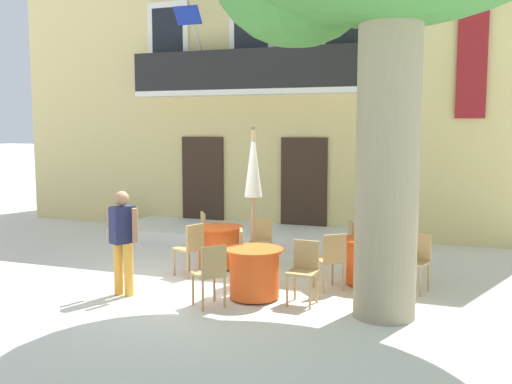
% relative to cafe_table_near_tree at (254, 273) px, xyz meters
% --- Properties ---
extents(ground_plane, '(120.00, 120.00, 0.00)m').
position_rel_cafe_table_near_tree_xyz_m(ground_plane, '(-1.26, 0.14, -0.39)').
color(ground_plane, silver).
extents(building_facade, '(13.00, 5.09, 7.50)m').
position_rel_cafe_table_near_tree_xyz_m(building_facade, '(-1.97, 7.13, 3.36)').
color(building_facade, '#DBC67F').
rests_on(building_facade, ground).
extents(entrance_step_platform, '(5.56, 2.06, 0.25)m').
position_rel_cafe_table_near_tree_xyz_m(entrance_step_platform, '(-1.97, 4.11, -0.27)').
color(entrance_step_platform, silver).
rests_on(entrance_step_platform, ground).
extents(cafe_table_near_tree, '(0.86, 0.86, 0.76)m').
position_rel_cafe_table_near_tree_xyz_m(cafe_table_near_tree, '(0.00, 0.00, 0.00)').
color(cafe_table_near_tree, '#EA561E').
rests_on(cafe_table_near_tree, ground).
extents(cafe_chair_near_tree_0, '(0.42, 0.42, 0.91)m').
position_rel_cafe_table_near_tree_xyz_m(cafe_chair_near_tree_0, '(0.75, 0.05, 0.14)').
color(cafe_chair_near_tree_0, tan).
rests_on(cafe_chair_near_tree_0, ground).
extents(cafe_chair_near_tree_1, '(0.52, 0.52, 0.91)m').
position_rel_cafe_table_near_tree_xyz_m(cafe_chair_near_tree_1, '(-0.36, 0.66, 0.14)').
color(cafe_chair_near_tree_1, tan).
rests_on(cafe_chair_near_tree_1, ground).
extents(cafe_chair_near_tree_2, '(0.56, 0.56, 0.91)m').
position_rel_cafe_table_near_tree_xyz_m(cafe_chair_near_tree_2, '(-0.42, -0.62, 0.14)').
color(cafe_chair_near_tree_2, tan).
rests_on(cafe_chair_near_tree_2, ground).
extents(cafe_table_middle, '(0.86, 0.86, 0.76)m').
position_rel_cafe_table_near_tree_xyz_m(cafe_table_middle, '(1.48, 1.38, 0.00)').
color(cafe_table_middle, '#EA561E').
rests_on(cafe_table_middle, ground).
extents(cafe_chair_middle_0, '(0.49, 0.49, 0.91)m').
position_rel_cafe_table_near_tree_xyz_m(cafe_chair_middle_0, '(2.22, 1.25, 0.14)').
color(cafe_chair_middle_0, tan).
rests_on(cafe_chair_middle_0, ground).
extents(cafe_chair_middle_1, '(0.51, 0.51, 0.91)m').
position_rel_cafe_table_near_tree_xyz_m(cafe_chair_middle_1, '(1.15, 2.05, 0.14)').
color(cafe_chair_middle_1, tan).
rests_on(cafe_chair_middle_1, ground).
extents(cafe_chair_middle_2, '(0.57, 0.57, 0.91)m').
position_rel_cafe_table_near_tree_xyz_m(cafe_chair_middle_2, '(0.97, 0.81, 0.14)').
color(cafe_chair_middle_2, tan).
rests_on(cafe_chair_middle_2, ground).
extents(cafe_table_front, '(0.86, 0.86, 0.76)m').
position_rel_cafe_table_near_tree_xyz_m(cafe_table_front, '(-1.27, 1.57, 0.00)').
color(cafe_table_front, '#EA561E').
rests_on(cafe_table_front, ground).
extents(cafe_chair_front_0, '(0.48, 0.48, 0.91)m').
position_rel_cafe_table_near_tree_xyz_m(cafe_chair_front_0, '(-0.55, 1.82, 0.14)').
color(cafe_chair_front_0, tan).
rests_on(cafe_chair_front_0, ground).
extents(cafe_chair_front_1, '(0.56, 0.56, 0.91)m').
position_rel_cafe_table_near_tree_xyz_m(cafe_chair_front_1, '(-1.75, 2.15, 0.14)').
color(cafe_chair_front_1, tan).
rests_on(cafe_chair_front_1, ground).
extents(cafe_chair_front_2, '(0.52, 0.52, 0.91)m').
position_rel_cafe_table_near_tree_xyz_m(cafe_chair_front_2, '(-1.47, 0.84, 0.14)').
color(cafe_chair_front_2, tan).
rests_on(cafe_chair_front_2, ground).
extents(cafe_umbrella, '(0.44, 0.44, 2.55)m').
position_rel_cafe_table_near_tree_xyz_m(cafe_umbrella, '(-0.26, 0.64, 1.27)').
color(cafe_umbrella, '#997A56').
rests_on(cafe_umbrella, ground).
extents(ground_planter_left, '(0.41, 0.41, 0.59)m').
position_rel_cafe_table_near_tree_xyz_m(ground_planter_left, '(-5.10, 4.35, -0.06)').
color(ground_planter_left, slate).
rests_on(ground_planter_left, ground).
extents(pedestrian_near_entrance, '(0.53, 0.40, 1.60)m').
position_rel_cafe_table_near_tree_xyz_m(pedestrian_near_entrance, '(-1.93, -0.51, 0.51)').
color(pedestrian_near_entrance, gold).
rests_on(pedestrian_near_entrance, ground).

